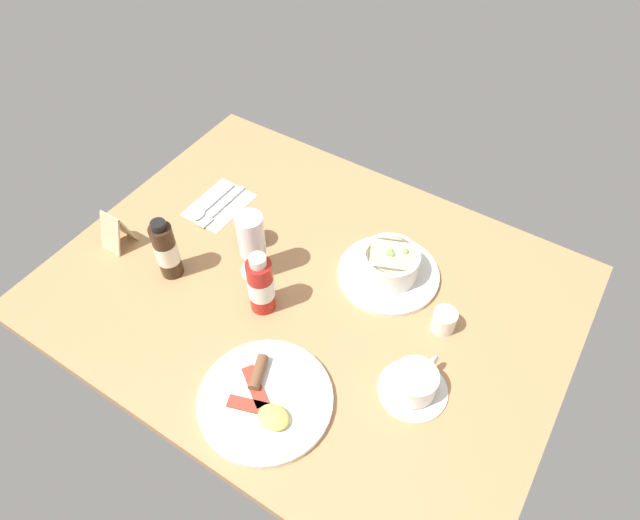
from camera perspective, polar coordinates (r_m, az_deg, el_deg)
name	(u,v)px	position (r cm, az deg, el deg)	size (l,w,h in cm)	color
ground_plane	(309,292)	(121.99, -1.17, -3.32)	(110.00, 84.00, 3.00)	#B27F51
porridge_bowl	(389,266)	(121.27, 7.20, -0.66)	(22.60, 22.60, 8.17)	silver
cutlery_setting	(218,205)	(140.11, -10.56, 5.58)	(11.99, 16.74, 0.90)	silver
coffee_cup	(415,383)	(106.54, 9.78, -12.47)	(13.36, 13.67, 5.98)	silver
creamer_jug	(444,320)	(115.42, 12.69, -6.13)	(5.30, 5.66, 5.54)	silver
wine_glass	(251,238)	(116.56, -7.15, 2.27)	(6.69, 6.69, 16.80)	white
jam_jar	(252,234)	(128.30, -7.08, 2.67)	(5.55, 5.55, 5.62)	#442218
sauce_bottle_red	(261,285)	(112.91, -6.15, -2.59)	(5.46, 5.46, 15.73)	#B21E19
sauce_bottle_brown	(166,250)	(122.66, -15.64, 0.97)	(5.00, 5.00, 15.76)	#382314
breakfast_plate	(265,400)	(106.14, -5.68, -14.24)	(25.44, 25.44, 3.70)	silver
menu_card	(115,230)	(134.30, -20.46, 2.95)	(5.79, 6.38, 9.33)	tan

